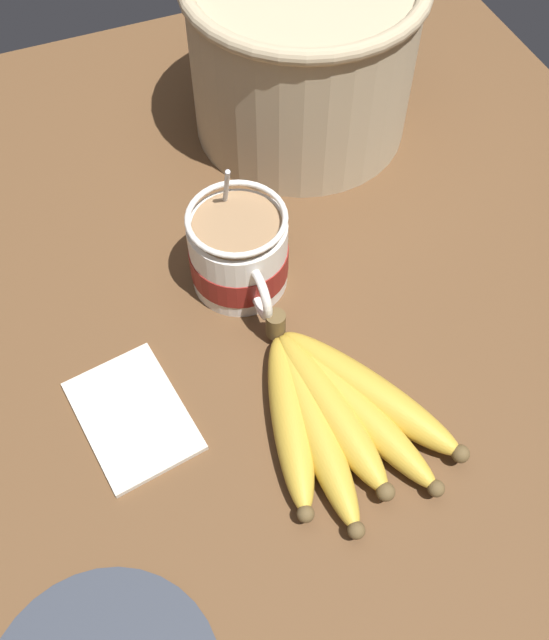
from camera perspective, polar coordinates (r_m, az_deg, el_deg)
name	(u,v)px	position (r cm, az deg, el deg)	size (l,w,h in cm)	color
table	(229,336)	(75.16, -3.62, -1.32)	(109.83, 109.83, 3.88)	brown
coffee_mug	(239,253)	(73.62, -2.85, 5.34)	(14.76, 10.32, 14.21)	white
banana_bunch	(334,410)	(66.71, 4.76, -7.16)	(23.04, 18.25, 4.20)	brown
woven_basket	(302,53)	(88.18, 2.24, 20.55)	(27.40, 27.40, 19.72)	tan
napkin	(133,416)	(69.19, -11.27, -7.52)	(14.46, 11.20, 0.60)	beige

